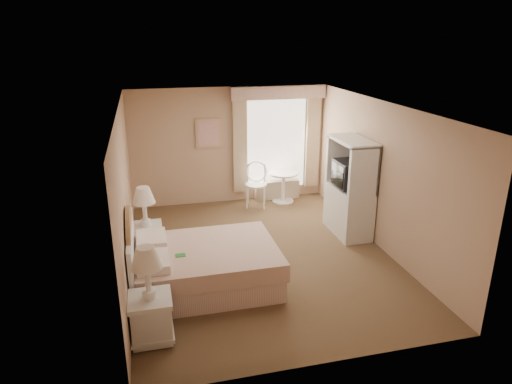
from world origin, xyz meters
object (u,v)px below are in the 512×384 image
object	(u,v)px
nightstand_far	(147,232)
round_table	(283,182)
armoire	(350,195)
bed	(199,265)
cafe_chair	(256,181)
nightstand_near	(150,307)

from	to	relation	value
nightstand_far	round_table	bearing A→B (deg)	34.44
nightstand_far	armoire	xyz separation A→B (m)	(3.65, 0.16, 0.28)
bed	armoire	world-z (taller)	armoire
bed	armoire	size ratio (longest dim) A/B	1.17
cafe_chair	armoire	distance (m)	2.24
nightstand_near	armoire	distance (m)	4.36
nightstand_far	cafe_chair	distance (m)	3.05
cafe_chair	armoire	bearing A→B (deg)	-36.84
nightstand_far	armoire	size ratio (longest dim) A/B	0.68
cafe_chair	armoire	world-z (taller)	armoire
cafe_chair	armoire	size ratio (longest dim) A/B	0.54
nightstand_far	round_table	xyz separation A→B (m)	(2.97, 2.04, -0.02)
cafe_chair	nightstand_far	bearing A→B (deg)	-123.18
nightstand_near	armoire	size ratio (longest dim) A/B	0.69
nightstand_far	bed	bearing A→B (deg)	-56.75
nightstand_near	round_table	size ratio (longest dim) A/B	1.85
nightstand_far	round_table	distance (m)	3.60
nightstand_near	armoire	xyz separation A→B (m)	(3.65, 2.37, 0.28)
nightstand_near	round_table	bearing A→B (deg)	55.01
bed	armoire	bearing A→B (deg)	23.13
nightstand_near	cafe_chair	world-z (taller)	nightstand_near
bed	nightstand_far	world-z (taller)	bed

